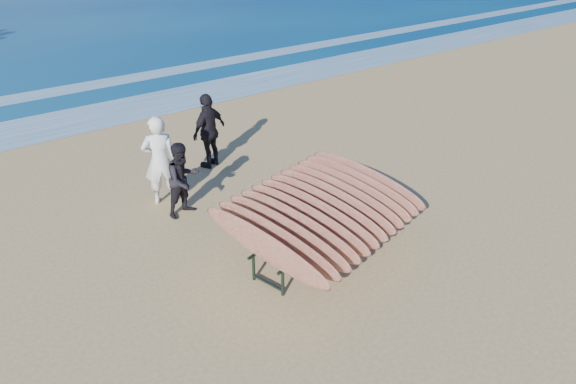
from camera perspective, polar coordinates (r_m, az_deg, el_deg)
name	(u,v)px	position (r m, az deg, el deg)	size (l,w,h in m)	color
ground	(314,253)	(9.67, 2.96, -6.74)	(120.00, 120.00, 0.00)	tan
foam_near	(111,113)	(17.66, -19.02, 8.33)	(160.00, 160.00, 0.00)	white
foam_far	(76,88)	(20.87, -22.54, 10.62)	(160.00, 160.00, 0.00)	white
surfboard_rack	(321,210)	(9.32, 3.72, -1.99)	(3.68, 3.34, 1.33)	#1B2C24
person_white	(160,161)	(11.21, -14.03, 3.40)	(0.72, 0.47, 1.98)	white
person_dark_a	(183,180)	(10.72, -11.56, 1.37)	(0.78, 0.60, 1.60)	black
person_dark_b	(209,131)	(12.79, -8.76, 6.74)	(1.10, 0.46, 1.87)	black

